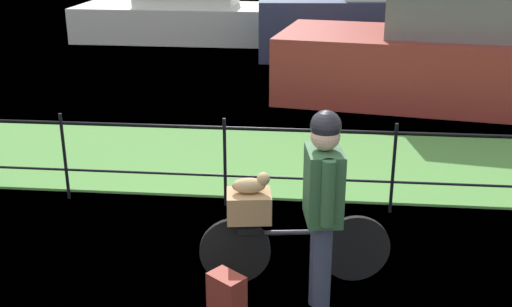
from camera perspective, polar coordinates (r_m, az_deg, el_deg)
The scene contains 11 objects.
grass_strip at distance 8.27m, azimuth -1.38°, elevation -0.58°, with size 27.00×2.40×0.03m, color #569342.
harbor_water at distance 14.08m, azimuth 1.66°, elevation 8.11°, with size 30.00×30.00×0.00m, color slate.
iron_fence at distance 6.79m, azimuth -2.85°, elevation -0.19°, with size 18.04×0.04×1.01m.
bicycle_main at distance 5.46m, azimuth 3.35°, elevation -8.54°, with size 1.63×0.30×0.61m.
wooden_crate at distance 5.25m, azimuth -0.65°, elevation -4.77°, with size 0.37×0.30×0.24m, color #A87F51.
terrier_dog at distance 5.17m, azimuth -0.38°, elevation -2.80°, with size 0.32×0.18×0.18m.
cyclist_person at distance 4.78m, azimuth 6.10°, elevation -3.94°, with size 0.31×0.54×1.68m.
backpack_on_paving at distance 5.03m, azimuth -2.67°, elevation -12.94°, with size 0.28×0.18×0.40m, color maroon.
moored_boat_near at distance 11.41m, azimuth 18.95°, elevation 8.74°, with size 6.79×3.39×4.05m.
moored_boat_mid at distance 17.16m, azimuth -6.23°, elevation 12.64°, with size 5.88×2.28×3.60m.
moored_boat_far at distance 15.03m, azimuth 13.50°, elevation 12.29°, with size 6.83×2.20×4.39m.
Camera 1 is at (0.97, -4.20, 2.95)m, focal length 44.07 mm.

